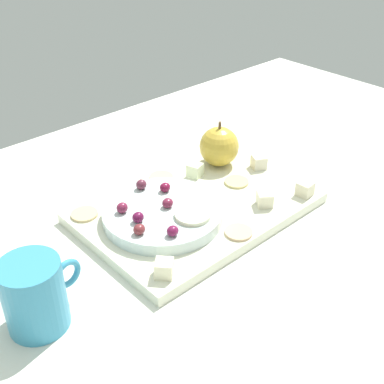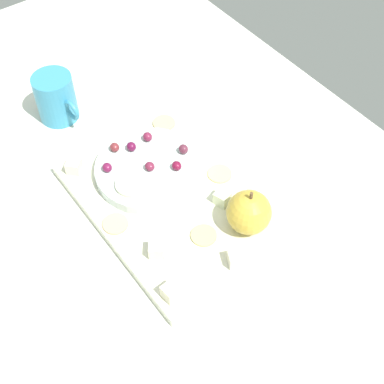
{
  "view_description": "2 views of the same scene",
  "coord_description": "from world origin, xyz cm",
  "px_view_note": "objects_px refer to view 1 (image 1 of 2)",
  "views": [
    {
      "loc": [
        46.72,
        47.09,
        50.33
      ],
      "look_at": [
        4.14,
        0.47,
        10.12
      ],
      "focal_mm": 46.81,
      "sensor_mm": 36.0,
      "label": 1
    },
    {
      "loc": [
        -45.71,
        28.81,
        77.34
      ],
      "look_at": [
        -1.51,
        -3.88,
        8.74
      ],
      "focal_mm": 51.47,
      "sensor_mm": 36.0,
      "label": 2
    }
  ],
  "objects_px": {
    "apple_whole": "(219,146)",
    "cheese_cube_4": "(195,170)",
    "platter": "(197,207)",
    "cheese_cube_2": "(265,199)",
    "cracker_2": "(84,214)",
    "cup": "(35,295)",
    "grape_2": "(173,231)",
    "apple_slice_0": "(193,215)",
    "cheese_cube_3": "(164,268)",
    "grape_5": "(122,208)",
    "grape_3": "(141,185)",
    "grape_0": "(168,203)",
    "cracker_1": "(239,232)",
    "cracker_3": "(161,177)",
    "grape_4": "(138,217)",
    "grape_6": "(139,229)",
    "cracker_0": "(237,182)",
    "cheese_cube_1": "(259,162)",
    "grape_1": "(165,187)",
    "serving_dish": "(163,214)",
    "cheese_cube_0": "(305,189)"
  },
  "relations": [
    {
      "from": "grape_3",
      "to": "grape_4",
      "type": "relative_size",
      "value": 1.0
    },
    {
      "from": "grape_5",
      "to": "grape_2",
      "type": "bearing_deg",
      "value": 101.4
    },
    {
      "from": "cheese_cube_4",
      "to": "grape_3",
      "type": "distance_m",
      "value": 0.11
    },
    {
      "from": "apple_whole",
      "to": "grape_2",
      "type": "distance_m",
      "value": 0.25
    },
    {
      "from": "grape_3",
      "to": "cup",
      "type": "relative_size",
      "value": 0.17
    },
    {
      "from": "apple_whole",
      "to": "cracker_2",
      "type": "height_order",
      "value": "apple_whole"
    },
    {
      "from": "cup",
      "to": "grape_1",
      "type": "bearing_deg",
      "value": -162.6
    },
    {
      "from": "platter",
      "to": "grape_4",
      "type": "height_order",
      "value": "grape_4"
    },
    {
      "from": "platter",
      "to": "grape_6",
      "type": "relative_size",
      "value": 20.61
    },
    {
      "from": "serving_dish",
      "to": "cheese_cube_4",
      "type": "relative_size",
      "value": 7.86
    },
    {
      "from": "cracker_3",
      "to": "grape_6",
      "type": "height_order",
      "value": "grape_6"
    },
    {
      "from": "cheese_cube_4",
      "to": "apple_slice_0",
      "type": "height_order",
      "value": "apple_slice_0"
    },
    {
      "from": "cracker_0",
      "to": "cheese_cube_3",
      "type": "bearing_deg",
      "value": 21.81
    },
    {
      "from": "cracker_0",
      "to": "grape_3",
      "type": "xyz_separation_m",
      "value": [
        0.15,
        -0.07,
        0.03
      ]
    },
    {
      "from": "platter",
      "to": "grape_3",
      "type": "distance_m",
      "value": 0.1
    },
    {
      "from": "apple_whole",
      "to": "grape_2",
      "type": "bearing_deg",
      "value": 30.06
    },
    {
      "from": "cheese_cube_3",
      "to": "grape_5",
      "type": "height_order",
      "value": "grape_5"
    },
    {
      "from": "cup",
      "to": "grape_2",
      "type": "bearing_deg",
      "value": 176.77
    },
    {
      "from": "cheese_cube_0",
      "to": "grape_4",
      "type": "distance_m",
      "value": 0.28
    },
    {
      "from": "grape_0",
      "to": "apple_slice_0",
      "type": "distance_m",
      "value": 0.05
    },
    {
      "from": "apple_whole",
      "to": "grape_3",
      "type": "relative_size",
      "value": 4.03
    },
    {
      "from": "grape_5",
      "to": "cheese_cube_1",
      "type": "bearing_deg",
      "value": 174.51
    },
    {
      "from": "cracker_2",
      "to": "grape_0",
      "type": "xyz_separation_m",
      "value": [
        -0.09,
        0.09,
        0.02
      ]
    },
    {
      "from": "platter",
      "to": "cheese_cube_2",
      "type": "bearing_deg",
      "value": 133.85
    },
    {
      "from": "cracker_1",
      "to": "cracker_3",
      "type": "bearing_deg",
      "value": -94.77
    },
    {
      "from": "cheese_cube_2",
      "to": "cracker_2",
      "type": "relative_size",
      "value": 0.56
    },
    {
      "from": "cheese_cube_1",
      "to": "grape_2",
      "type": "relative_size",
      "value": 1.33
    },
    {
      "from": "cracker_2",
      "to": "cup",
      "type": "xyz_separation_m",
      "value": [
        0.15,
        0.14,
        0.03
      ]
    },
    {
      "from": "serving_dish",
      "to": "grape_1",
      "type": "relative_size",
      "value": 10.44
    },
    {
      "from": "grape_5",
      "to": "cracker_1",
      "type": "bearing_deg",
      "value": 128.78
    },
    {
      "from": "grape_2",
      "to": "grape_4",
      "type": "xyz_separation_m",
      "value": [
        0.02,
        -0.06,
        0.0
      ]
    },
    {
      "from": "grape_6",
      "to": "cheese_cube_4",
      "type": "bearing_deg",
      "value": -154.81
    },
    {
      "from": "cheese_cube_3",
      "to": "cracker_0",
      "type": "relative_size",
      "value": 0.56
    },
    {
      "from": "cheese_cube_2",
      "to": "cracker_1",
      "type": "relative_size",
      "value": 0.56
    },
    {
      "from": "cheese_cube_0",
      "to": "grape_2",
      "type": "height_order",
      "value": "grape_2"
    },
    {
      "from": "cheese_cube_1",
      "to": "cheese_cube_2",
      "type": "relative_size",
      "value": 1.0
    },
    {
      "from": "cheese_cube_4",
      "to": "cracker_3",
      "type": "bearing_deg",
      "value": -34.25
    },
    {
      "from": "apple_whole",
      "to": "grape_3",
      "type": "distance_m",
      "value": 0.17
    },
    {
      "from": "cheese_cube_2",
      "to": "cheese_cube_3",
      "type": "relative_size",
      "value": 1.0
    },
    {
      "from": "cracker_1",
      "to": "apple_slice_0",
      "type": "distance_m",
      "value": 0.07
    },
    {
      "from": "cheese_cube_2",
      "to": "grape_2",
      "type": "distance_m",
      "value": 0.18
    },
    {
      "from": "cheese_cube_4",
      "to": "grape_2",
      "type": "distance_m",
      "value": 0.2
    },
    {
      "from": "grape_5",
      "to": "grape_3",
      "type": "bearing_deg",
      "value": -151.53
    },
    {
      "from": "grape_2",
      "to": "grape_6",
      "type": "height_order",
      "value": "same"
    },
    {
      "from": "grape_2",
      "to": "apple_slice_0",
      "type": "relative_size",
      "value": 0.33
    },
    {
      "from": "grape_2",
      "to": "cracker_0",
      "type": "bearing_deg",
      "value": -163.39
    },
    {
      "from": "cracker_2",
      "to": "grape_4",
      "type": "xyz_separation_m",
      "value": [
        -0.04,
        0.09,
        0.02
      ]
    },
    {
      "from": "apple_whole",
      "to": "cheese_cube_4",
      "type": "relative_size",
      "value": 3.04
    },
    {
      "from": "cheese_cube_3",
      "to": "grape_5",
      "type": "distance_m",
      "value": 0.14
    },
    {
      "from": "grape_4",
      "to": "grape_6",
      "type": "distance_m",
      "value": 0.03
    }
  ]
}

